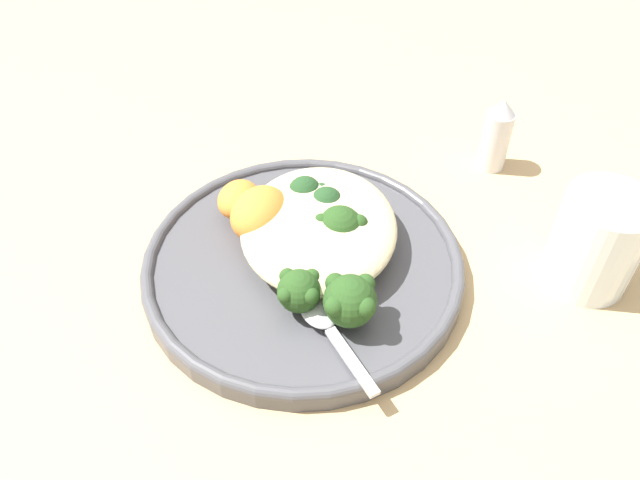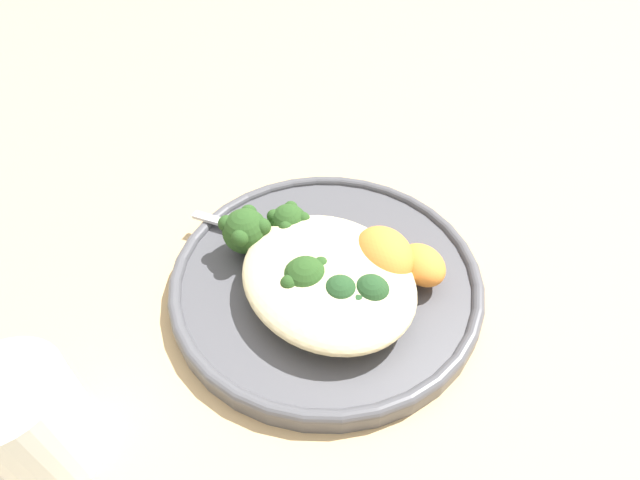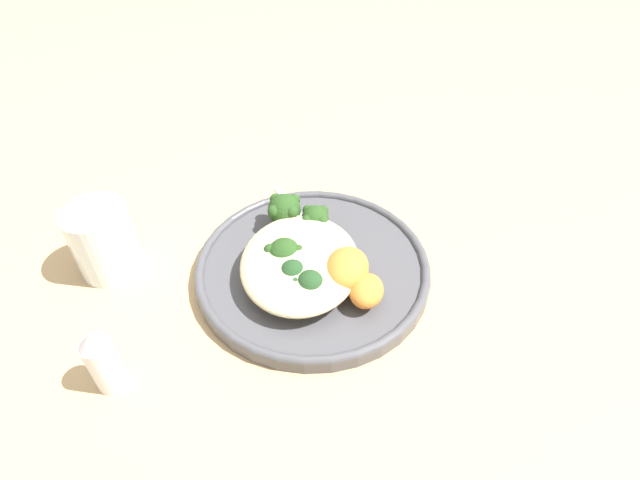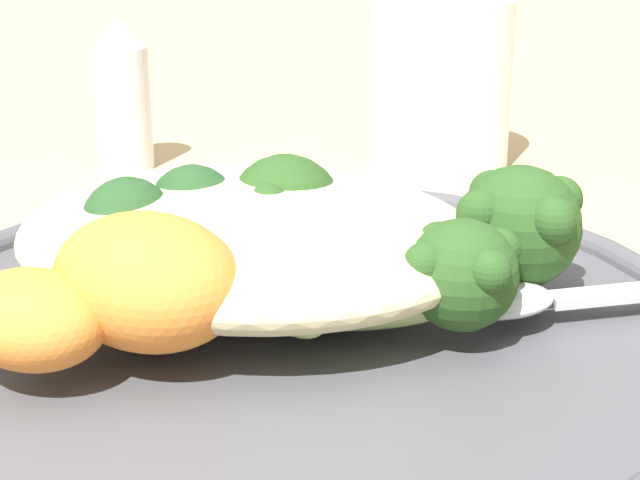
# 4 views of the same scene
# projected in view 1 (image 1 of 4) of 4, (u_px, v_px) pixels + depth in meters

# --- Properties ---
(ground_plane) EXTENTS (4.00, 4.00, 0.00)m
(ground_plane) POSITION_uv_depth(u_px,v_px,m) (283.00, 261.00, 0.59)
(ground_plane) COLOR tan
(plate) EXTENTS (0.29, 0.29, 0.02)m
(plate) POSITION_uv_depth(u_px,v_px,m) (303.00, 263.00, 0.57)
(plate) COLOR #4C4C51
(plate) RESTS_ON ground_plane
(quinoa_mound) EXTENTS (0.17, 0.14, 0.04)m
(quinoa_mound) POSITION_uv_depth(u_px,v_px,m) (319.00, 226.00, 0.57)
(quinoa_mound) COLOR beige
(quinoa_mound) RESTS_ON plate
(broccoli_stalk_0) EXTENTS (0.09, 0.05, 0.04)m
(broccoli_stalk_0) POSITION_uv_depth(u_px,v_px,m) (296.00, 283.00, 0.52)
(broccoli_stalk_0) COLOR #ADC675
(broccoli_stalk_0) RESTS_ON plate
(broccoli_stalk_1) EXTENTS (0.10, 0.09, 0.04)m
(broccoli_stalk_1) POSITION_uv_depth(u_px,v_px,m) (343.00, 296.00, 0.50)
(broccoli_stalk_1) COLOR #ADC675
(broccoli_stalk_1) RESTS_ON plate
(broccoli_stalk_2) EXTENTS (0.03, 0.08, 0.03)m
(broccoli_stalk_2) POSITION_uv_depth(u_px,v_px,m) (327.00, 250.00, 0.55)
(broccoli_stalk_2) COLOR #ADC675
(broccoli_stalk_2) RESTS_ON plate
(broccoli_stalk_3) EXTENTS (0.05, 0.09, 0.04)m
(broccoli_stalk_3) POSITION_uv_depth(u_px,v_px,m) (336.00, 232.00, 0.56)
(broccoli_stalk_3) COLOR #ADC675
(broccoli_stalk_3) RESTS_ON plate
(broccoli_stalk_4) EXTENTS (0.07, 0.07, 0.03)m
(broccoli_stalk_4) POSITION_uv_depth(u_px,v_px,m) (302.00, 231.00, 0.57)
(broccoli_stalk_4) COLOR #ADC675
(broccoli_stalk_4) RESTS_ON plate
(sweet_potato_chunk_0) EXTENTS (0.08, 0.07, 0.04)m
(sweet_potato_chunk_0) POSITION_uv_depth(u_px,v_px,m) (260.00, 213.00, 0.57)
(sweet_potato_chunk_0) COLOR orange
(sweet_potato_chunk_0) RESTS_ON plate
(sweet_potato_chunk_1) EXTENTS (0.06, 0.05, 0.03)m
(sweet_potato_chunk_1) POSITION_uv_depth(u_px,v_px,m) (238.00, 199.00, 0.60)
(sweet_potato_chunk_1) COLOR orange
(sweet_potato_chunk_1) RESTS_ON plate
(kale_tuft) EXTENTS (0.06, 0.06, 0.04)m
(kale_tuft) POSITION_uv_depth(u_px,v_px,m) (313.00, 204.00, 0.58)
(kale_tuft) COLOR #234723
(kale_tuft) RESTS_ON plate
(spoon) EXTENTS (0.10, 0.07, 0.01)m
(spoon) POSITION_uv_depth(u_px,v_px,m) (325.00, 321.00, 0.51)
(spoon) COLOR silver
(spoon) RESTS_ON plate
(water_glass) EXTENTS (0.08, 0.08, 0.09)m
(water_glass) POSITION_uv_depth(u_px,v_px,m) (597.00, 241.00, 0.54)
(water_glass) COLOR silver
(water_glass) RESTS_ON ground_plane
(salt_shaker) EXTENTS (0.03, 0.03, 0.08)m
(salt_shaker) POSITION_uv_depth(u_px,v_px,m) (497.00, 135.00, 0.66)
(salt_shaker) COLOR silver
(salt_shaker) RESTS_ON ground_plane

